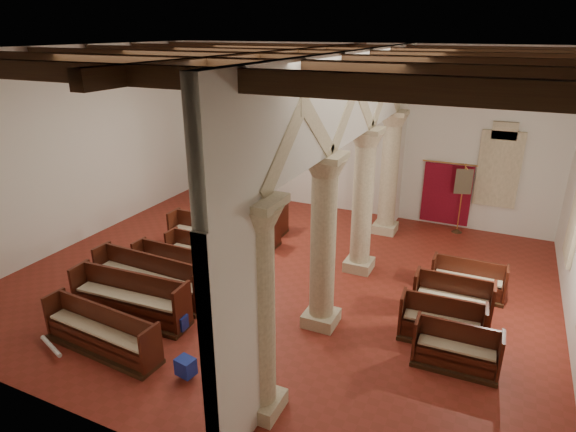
% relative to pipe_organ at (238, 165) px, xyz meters
% --- Properties ---
extents(floor, '(14.00, 14.00, 0.00)m').
position_rel_pipe_organ_xyz_m(floor, '(4.50, -5.50, -1.37)').
color(floor, maroon).
rests_on(floor, ground).
extents(ceiling, '(14.00, 14.00, 0.00)m').
position_rel_pipe_organ_xyz_m(ceiling, '(4.50, -5.50, 4.63)').
color(ceiling, black).
rests_on(ceiling, wall_back).
extents(wall_back, '(14.00, 0.02, 6.00)m').
position_rel_pipe_organ_xyz_m(wall_back, '(4.50, 0.50, 1.63)').
color(wall_back, silver).
rests_on(wall_back, floor).
extents(wall_front, '(14.00, 0.02, 6.00)m').
position_rel_pipe_organ_xyz_m(wall_front, '(4.50, -11.50, 1.63)').
color(wall_front, silver).
rests_on(wall_front, floor).
extents(wall_left, '(0.02, 12.00, 6.00)m').
position_rel_pipe_organ_xyz_m(wall_left, '(-2.50, -5.50, 1.63)').
color(wall_left, silver).
rests_on(wall_left, floor).
extents(ceiling_beams, '(13.80, 11.80, 0.30)m').
position_rel_pipe_organ_xyz_m(ceiling_beams, '(4.50, -5.50, 4.45)').
color(ceiling_beams, '#352310').
rests_on(ceiling_beams, wall_back).
extents(arcade, '(0.90, 11.90, 6.00)m').
position_rel_pipe_organ_xyz_m(arcade, '(6.30, -5.50, 2.19)').
color(arcade, beige).
rests_on(arcade, floor).
extents(window_back, '(1.00, 0.03, 2.20)m').
position_rel_pipe_organ_xyz_m(window_back, '(9.50, 0.48, 0.83)').
color(window_back, '#387F61').
rests_on(window_back, wall_back).
extents(pipe_organ, '(2.10, 0.85, 4.40)m').
position_rel_pipe_organ_xyz_m(pipe_organ, '(0.00, 0.00, 0.00)').
color(pipe_organ, '#352310').
rests_on(pipe_organ, floor).
extents(lectern, '(0.61, 0.64, 1.31)m').
position_rel_pipe_organ_xyz_m(lectern, '(1.06, -0.01, -0.83)').
color(lectern, '#322310').
rests_on(lectern, floor).
extents(dossal_curtain, '(1.80, 0.07, 2.17)m').
position_rel_pipe_organ_xyz_m(dossal_curtain, '(8.00, 0.42, -0.21)').
color(dossal_curtain, maroon).
rests_on(dossal_curtain, floor).
extents(processional_banner, '(0.53, 0.68, 2.39)m').
position_rel_pipe_organ_xyz_m(processional_banner, '(8.52, -0.01, -0.57)').
color(processional_banner, '#352310').
rests_on(processional_banner, floor).
extents(hymnal_box_a, '(0.40, 0.34, 0.36)m').
position_rel_pipe_organ_xyz_m(hymnal_box_a, '(4.58, -9.88, -1.09)').
color(hymnal_box_a, navy).
rests_on(hymnal_box_a, floor).
extents(hymnal_box_b, '(0.34, 0.28, 0.33)m').
position_rel_pipe_organ_xyz_m(hymnal_box_b, '(3.51, -8.66, -1.11)').
color(hymnal_box_b, navy).
rests_on(hymnal_box_b, floor).
extents(hymnal_box_c, '(0.39, 0.36, 0.31)m').
position_rel_pipe_organ_xyz_m(hymnal_box_c, '(2.86, -6.54, -1.11)').
color(hymnal_box_c, '#152796').
rests_on(hymnal_box_c, floor).
extents(tube_heater_a, '(0.91, 0.40, 0.09)m').
position_rel_pipe_organ_xyz_m(tube_heater_a, '(1.49, -10.42, -1.21)').
color(tube_heater_a, white).
rests_on(tube_heater_a, floor).
extents(tube_heater_b, '(0.90, 0.37, 0.09)m').
position_rel_pipe_organ_xyz_m(tube_heater_b, '(1.74, -8.39, -1.21)').
color(tube_heater_b, white).
rests_on(tube_heater_b, floor).
extents(nave_pew_0, '(2.93, 0.86, 1.00)m').
position_rel_pipe_organ_xyz_m(nave_pew_0, '(2.44, -9.90, -1.04)').
color(nave_pew_0, '#352310').
rests_on(nave_pew_0, floor).
extents(nave_pew_1, '(3.00, 0.93, 1.15)m').
position_rel_pipe_organ_xyz_m(nave_pew_1, '(2.15, -8.68, -0.99)').
color(nave_pew_1, '#352310').
rests_on(nave_pew_1, floor).
extents(nave_pew_2, '(3.33, 0.83, 1.10)m').
position_rel_pipe_organ_xyz_m(nave_pew_2, '(1.90, -7.67, -1.01)').
color(nave_pew_2, '#352310').
rests_on(nave_pew_2, floor).
extents(nave_pew_3, '(3.08, 0.70, 0.99)m').
position_rel_pipe_organ_xyz_m(nave_pew_3, '(2.28, -6.78, -1.05)').
color(nave_pew_3, '#352310').
rests_on(nave_pew_3, floor).
extents(nave_pew_4, '(2.84, 0.68, 1.01)m').
position_rel_pipe_organ_xyz_m(nave_pew_4, '(2.55, -5.82, -1.04)').
color(nave_pew_4, '#352310').
rests_on(nave_pew_4, floor).
extents(nave_pew_5, '(3.06, 0.76, 1.12)m').
position_rel_pipe_organ_xyz_m(nave_pew_5, '(1.95, -4.76, -1.00)').
color(nave_pew_5, '#352310').
rests_on(nave_pew_5, floor).
extents(nave_pew_6, '(2.94, 0.70, 1.03)m').
position_rel_pipe_organ_xyz_m(nave_pew_6, '(2.08, -3.71, -1.03)').
color(nave_pew_6, '#352310').
rests_on(nave_pew_6, floor).
extents(nave_pew_7, '(2.67, 0.75, 1.05)m').
position_rel_pipe_organ_xyz_m(nave_pew_7, '(2.01, -2.70, -1.02)').
color(nave_pew_7, '#352310').
rests_on(nave_pew_7, floor).
extents(aisle_pew_0, '(1.70, 0.69, 0.97)m').
position_rel_pipe_organ_xyz_m(aisle_pew_0, '(9.32, -7.33, -1.04)').
color(aisle_pew_0, '#352310').
rests_on(aisle_pew_0, floor).
extents(aisle_pew_1, '(1.82, 0.78, 1.02)m').
position_rel_pipe_organ_xyz_m(aisle_pew_1, '(8.92, -6.52, -1.03)').
color(aisle_pew_1, '#352310').
rests_on(aisle_pew_1, floor).
extents(aisle_pew_2, '(1.80, 0.74, 1.06)m').
position_rel_pipe_organ_xyz_m(aisle_pew_2, '(9.02, -5.48, -1.01)').
color(aisle_pew_2, '#352310').
rests_on(aisle_pew_2, floor).
extents(aisle_pew_3, '(1.83, 0.66, 0.95)m').
position_rel_pipe_organ_xyz_m(aisle_pew_3, '(9.25, -4.22, -1.05)').
color(aisle_pew_3, '#352310').
rests_on(aisle_pew_3, floor).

